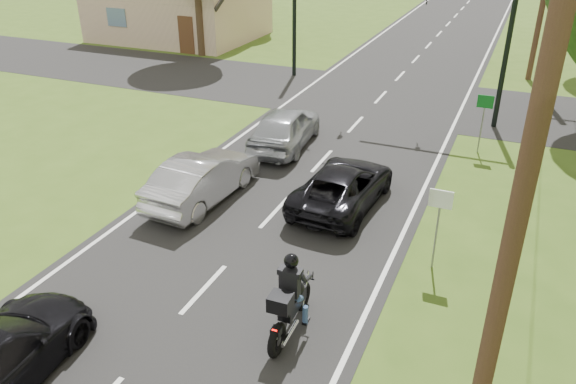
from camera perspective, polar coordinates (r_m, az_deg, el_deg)
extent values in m
plane|color=#3A5618|center=(13.36, -8.53, -9.74)|extent=(140.00, 140.00, 0.00)
cube|color=black|center=(21.39, 5.30, 5.14)|extent=(8.00, 100.00, 0.01)
cube|color=black|center=(26.86, 9.39, 9.47)|extent=(60.00, 7.00, 0.01)
torus|color=black|center=(12.46, 1.56, -10.53)|extent=(0.16, 0.66, 0.66)
torus|color=black|center=(11.39, -1.15, -14.80)|extent=(0.18, 0.72, 0.72)
cube|color=black|center=(11.80, 0.46, -11.16)|extent=(0.30, 0.96, 0.30)
sphere|color=black|center=(11.88, 0.91, -9.79)|extent=(0.34, 0.34, 0.34)
cube|color=black|center=(11.43, -0.19, -11.46)|extent=(0.35, 0.56, 0.10)
cube|color=#FF0C07|center=(11.10, -1.39, -13.92)|extent=(0.10, 0.03, 0.05)
cylinder|color=silver|center=(11.56, 0.20, -14.16)|extent=(0.11, 0.80, 0.09)
cylinder|color=black|center=(11.92, 1.26, -8.56)|extent=(0.62, 0.05, 0.04)
cube|color=black|center=(11.03, -0.78, -11.14)|extent=(0.45, 0.41, 0.32)
cube|color=black|center=(11.32, 0.19, -9.17)|extent=(0.41, 0.23, 0.60)
sphere|color=black|center=(11.10, 0.33, -7.02)|extent=(0.30, 0.30, 0.30)
cylinder|color=navy|center=(12.24, -0.22, -11.92)|extent=(0.12, 0.12, 0.45)
cylinder|color=navy|center=(12.12, 1.76, -12.40)|extent=(0.12, 0.12, 0.45)
imported|color=black|center=(16.53, 5.62, 0.66)|extent=(2.29, 4.54, 1.23)
imported|color=#B8B7BC|center=(16.89, -8.65, 1.43)|extent=(1.75, 4.40, 1.42)
imported|color=#A2A5AA|center=(20.59, -0.29, 6.61)|extent=(2.15, 4.52, 1.49)
cylinder|color=black|center=(23.50, 21.32, 13.11)|extent=(0.20, 0.20, 6.00)
cylinder|color=black|center=(29.59, 0.65, 17.40)|extent=(0.20, 0.20, 6.00)
cylinder|color=#533425|center=(7.56, 23.14, 1.97)|extent=(0.28, 0.28, 10.00)
cylinder|color=slate|center=(13.88, 14.85, -3.94)|extent=(0.05, 0.05, 2.00)
cube|color=silver|center=(13.42, 15.28, -0.70)|extent=(0.55, 0.04, 0.45)
cylinder|color=slate|center=(21.16, 19.07, 6.37)|extent=(0.05, 0.05, 2.00)
cube|color=#0C591E|center=(20.85, 19.43, 8.66)|extent=(0.55, 0.04, 0.45)
cylinder|color=#332316|center=(34.41, -9.09, 18.57)|extent=(0.44, 0.44, 6.16)
cube|color=tan|center=(40.10, -10.94, 17.44)|extent=(10.00, 8.00, 3.20)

